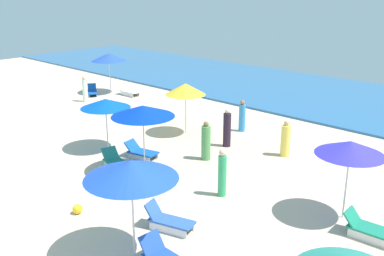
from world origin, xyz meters
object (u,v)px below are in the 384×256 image
at_px(lounge_chair_0_0, 168,221).
at_px(beachgoer_2, 227,129).
at_px(beachgoer_4, 222,173).
at_px(beachgoer_3, 285,140).
at_px(lounge_chair_3_1, 141,152).
at_px(beachgoer_1, 206,142).
at_px(umbrella_5, 109,57).
at_px(lounge_chair_5_0, 129,91).
at_px(umbrella_4, 105,103).
at_px(beachgoer_0, 85,89).
at_px(umbrella_0, 131,170).
at_px(umbrella_1, 185,89).
at_px(beach_ball_0, 77,209).
at_px(umbrella_7, 350,148).
at_px(umbrella_3, 143,111).
at_px(lounge_chair_3_0, 115,161).
at_px(lounge_chair_7_0, 368,229).
at_px(beachgoer_5, 242,117).
at_px(lounge_chair_5_1, 92,92).

xyz_separation_m(lounge_chair_0_0, beachgoer_2, (-3.30, 6.64, 0.51)).
xyz_separation_m(lounge_chair_0_0, beachgoer_4, (-0.30, 2.76, 0.54)).
distance_m(beachgoer_2, beachgoer_3, 2.61).
xyz_separation_m(lounge_chair_3_1, beachgoer_1, (2.06, 1.72, 0.49)).
bearing_deg(umbrella_5, beachgoer_2, -12.15).
bearing_deg(lounge_chair_5_0, lounge_chair_0_0, -126.53).
xyz_separation_m(umbrella_5, beachgoer_1, (12.52, -4.42, -1.63)).
distance_m(umbrella_4, lounge_chair_5_0, 10.15).
bearing_deg(umbrella_4, beachgoer_0, 152.90).
xyz_separation_m(umbrella_0, beachgoer_3, (-1.14, 8.97, -1.76)).
bearing_deg(lounge_chair_0_0, beachgoer_2, 9.06).
height_order(umbrella_1, beach_ball_0, umbrella_1).
distance_m(umbrella_7, beachgoer_4, 4.18).
relative_size(umbrella_4, lounge_chair_5_0, 1.56).
distance_m(umbrella_5, beachgoer_4, 16.54).
distance_m(umbrella_4, beachgoer_2, 5.36).
bearing_deg(beachgoer_0, umbrella_3, -52.93).
relative_size(lounge_chair_3_0, beach_ball_0, 4.50).
bearing_deg(beachgoer_1, beachgoer_3, 130.24).
relative_size(umbrella_4, lounge_chair_7_0, 1.56).
height_order(lounge_chair_0_0, beachgoer_4, beachgoer_4).
bearing_deg(beachgoer_5, beachgoer_2, 141.75).
distance_m(lounge_chair_7_0, beachgoer_0, 19.32).
bearing_deg(beachgoer_4, lounge_chair_5_0, 39.27).
relative_size(lounge_chair_3_0, lounge_chair_7_0, 0.96).
bearing_deg(beachgoer_4, beachgoer_1, 27.59).
xyz_separation_m(lounge_chair_7_0, beachgoer_1, (-7.29, 1.24, 0.47)).
bearing_deg(umbrella_7, beachgoer_2, 159.75).
distance_m(umbrella_4, beachgoer_0, 8.93).
height_order(umbrella_3, beachgoer_5, umbrella_3).
relative_size(lounge_chair_3_1, umbrella_7, 0.59).
height_order(lounge_chair_0_0, lounge_chair_3_1, lounge_chair_0_0).
xyz_separation_m(umbrella_5, beachgoer_2, (12.13, -2.61, -1.59)).
xyz_separation_m(lounge_chair_0_0, beachgoer_1, (-2.91, 4.83, 0.47)).
bearing_deg(umbrella_0, beachgoer_3, 97.26).
relative_size(umbrella_1, beachgoer_4, 1.47).
height_order(lounge_chair_5_1, beachgoer_5, beachgoer_5).
bearing_deg(lounge_chair_3_1, beachgoer_2, -38.67).
height_order(umbrella_3, lounge_chair_3_0, umbrella_3).
distance_m(lounge_chair_0_0, beachgoer_4, 2.83).
bearing_deg(lounge_chair_3_0, umbrella_1, 21.05).
bearing_deg(beach_ball_0, lounge_chair_3_0, 125.62).
height_order(lounge_chair_3_0, lounge_chair_7_0, lounge_chair_7_0).
xyz_separation_m(umbrella_1, beach_ball_0, (3.11, -7.95, -2.04)).
distance_m(lounge_chair_3_1, lounge_chair_5_1, 11.86).
xyz_separation_m(umbrella_5, beach_ball_0, (12.70, -10.58, -2.23)).
bearing_deg(beachgoer_5, lounge_chair_0_0, 145.61).
relative_size(umbrella_1, lounge_chair_7_0, 1.71).
xyz_separation_m(lounge_chair_7_0, beachgoer_3, (-5.19, 3.84, 0.42)).
relative_size(lounge_chair_3_0, beachgoer_3, 0.90).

